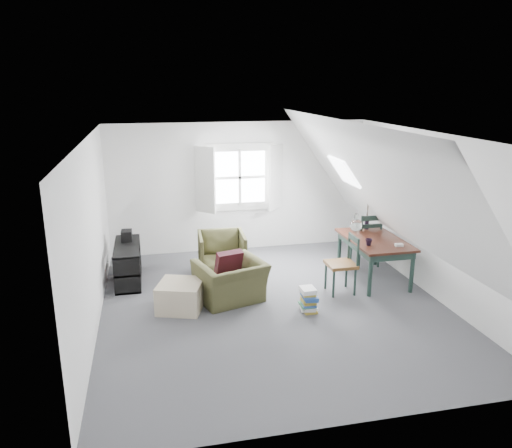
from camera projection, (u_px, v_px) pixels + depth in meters
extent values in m
plane|color=#4D4E52|center=(274.00, 306.00, 7.43)|extent=(5.50, 5.50, 0.00)
plane|color=white|center=(276.00, 137.00, 6.74)|extent=(5.50, 5.50, 0.00)
plane|color=white|center=(239.00, 187.00, 9.67)|extent=(5.00, 0.00, 5.00)
plane|color=white|center=(351.00, 307.00, 4.50)|extent=(5.00, 0.00, 5.00)
plane|color=white|center=(91.00, 237.00, 6.57)|extent=(0.00, 5.50, 5.50)
plane|color=white|center=(433.00, 216.00, 7.60)|extent=(0.00, 5.50, 5.50)
plane|color=white|center=(162.00, 194.00, 6.62)|extent=(3.19, 5.50, 4.48)
plane|color=white|center=(378.00, 184.00, 7.26)|extent=(3.19, 5.50, 4.48)
cube|color=white|center=(239.00, 177.00, 9.59)|extent=(1.30, 0.04, 1.30)
cube|color=white|center=(205.00, 180.00, 9.30)|extent=(0.35, 0.35, 1.25)
cube|color=white|center=(276.00, 177.00, 9.58)|extent=(0.35, 0.35, 1.25)
cube|color=white|center=(240.00, 177.00, 9.59)|extent=(1.00, 0.02, 1.00)
cube|color=white|center=(240.00, 177.00, 9.57)|extent=(1.08, 0.04, 0.05)
cube|color=white|center=(240.00, 177.00, 9.57)|extent=(0.05, 0.04, 1.08)
cube|color=white|center=(344.00, 172.00, 8.49)|extent=(0.35, 0.75, 0.47)
imported|color=#414123|center=(231.00, 300.00, 7.62)|extent=(1.16, 1.08, 0.62)
imported|color=#414123|center=(222.00, 273.00, 8.71)|extent=(0.82, 0.84, 0.73)
cube|color=#3D101A|center=(229.00, 263.00, 7.61)|extent=(0.46, 0.34, 0.42)
cube|color=tan|center=(181.00, 296.00, 7.28)|extent=(0.78, 0.78, 0.41)
cube|color=#33160E|center=(375.00, 240.00, 8.26)|extent=(0.86, 1.43, 0.04)
cube|color=#1E322B|center=(374.00, 244.00, 8.28)|extent=(0.76, 1.34, 0.11)
cylinder|color=#1E322B|center=(370.00, 276.00, 7.68)|extent=(0.07, 0.07, 0.68)
cylinder|color=#1E322B|center=(412.00, 272.00, 7.83)|extent=(0.07, 0.07, 0.68)
cylinder|color=#1E322B|center=(339.00, 250.00, 8.88)|extent=(0.07, 0.07, 0.68)
cylinder|color=#1E322B|center=(376.00, 247.00, 9.03)|extent=(0.07, 0.07, 0.68)
sphere|color=silver|center=(356.00, 225.00, 8.61)|extent=(0.22, 0.22, 0.22)
cylinder|color=silver|center=(356.00, 217.00, 8.57)|extent=(0.07, 0.07, 0.12)
cylinder|color=black|center=(367.00, 223.00, 8.76)|extent=(0.07, 0.07, 0.23)
cylinder|color=#3F2D1E|center=(368.00, 209.00, 8.69)|extent=(0.03, 0.05, 0.41)
cylinder|color=#3F2D1E|center=(368.00, 209.00, 8.70)|extent=(0.04, 0.06, 0.41)
cylinder|color=#3F2D1E|center=(367.00, 209.00, 8.68)|extent=(0.05, 0.07, 0.41)
imported|color=black|center=(368.00, 245.00, 7.92)|extent=(0.14, 0.14, 0.10)
cube|color=white|center=(399.00, 245.00, 7.86)|extent=(0.13, 0.10, 0.04)
cube|color=brown|center=(366.00, 239.00, 9.00)|extent=(0.46, 0.46, 0.05)
cylinder|color=#1E322B|center=(370.00, 248.00, 9.28)|extent=(0.04, 0.04, 0.47)
cylinder|color=#1E322B|center=(379.00, 255.00, 8.93)|extent=(0.04, 0.04, 0.47)
cylinder|color=#1E322B|center=(351.00, 249.00, 9.21)|extent=(0.04, 0.04, 0.47)
cylinder|color=#1E322B|center=(359.00, 256.00, 8.86)|extent=(0.04, 0.04, 0.47)
cylinder|color=#1E322B|center=(381.00, 228.00, 8.78)|extent=(0.04, 0.04, 0.49)
cylinder|color=#1E322B|center=(361.00, 230.00, 8.70)|extent=(0.04, 0.04, 0.49)
cube|color=#1E322B|center=(372.00, 218.00, 8.68)|extent=(0.37, 0.03, 0.09)
cube|color=#1E322B|center=(372.00, 226.00, 8.72)|extent=(0.37, 0.03, 0.07)
cube|color=brown|center=(341.00, 264.00, 7.80)|extent=(0.43, 0.43, 0.05)
cylinder|color=#1E322B|center=(326.00, 276.00, 7.99)|extent=(0.04, 0.04, 0.44)
cylinder|color=#1E322B|center=(346.00, 274.00, 8.07)|extent=(0.04, 0.04, 0.44)
cylinder|color=#1E322B|center=(334.00, 284.00, 7.66)|extent=(0.04, 0.04, 0.44)
cylinder|color=#1E322B|center=(355.00, 282.00, 7.74)|extent=(0.04, 0.04, 0.44)
cylinder|color=#1E322B|center=(349.00, 246.00, 7.94)|extent=(0.04, 0.04, 0.47)
cylinder|color=#1E322B|center=(358.00, 253.00, 7.61)|extent=(0.04, 0.04, 0.47)
cube|color=#1E322B|center=(354.00, 238.00, 7.73)|extent=(0.03, 0.35, 0.08)
cube|color=#1E322B|center=(354.00, 247.00, 7.76)|extent=(0.03, 0.35, 0.06)
cube|color=black|center=(129.00, 279.00, 8.39)|extent=(0.41, 1.22, 0.03)
cube|color=black|center=(128.00, 263.00, 8.31)|extent=(0.41, 1.22, 0.03)
cube|color=black|center=(127.00, 246.00, 8.22)|extent=(0.41, 1.22, 0.03)
cube|color=black|center=(127.00, 276.00, 7.75)|extent=(0.41, 0.03, 0.61)
cube|color=black|center=(129.00, 252.00, 8.86)|extent=(0.41, 0.03, 0.61)
cube|color=#264C99|center=(128.00, 281.00, 8.02)|extent=(0.18, 0.20, 0.22)
cube|color=red|center=(129.00, 271.00, 8.45)|extent=(0.18, 0.24, 0.22)
cube|color=white|center=(127.00, 260.00, 8.08)|extent=(0.18, 0.22, 0.20)
cube|color=black|center=(127.00, 236.00, 8.43)|extent=(0.18, 0.25, 0.19)
cube|color=#B29933|center=(309.00, 310.00, 7.25)|extent=(0.19, 0.25, 0.03)
cube|color=white|center=(307.00, 308.00, 7.25)|extent=(0.24, 0.27, 0.03)
cube|color=white|center=(310.00, 306.00, 7.24)|extent=(0.20, 0.27, 0.03)
cube|color=#337F4C|center=(307.00, 305.00, 7.22)|extent=(0.20, 0.25, 0.02)
cube|color=#264C99|center=(309.00, 304.00, 7.20)|extent=(0.22, 0.28, 0.02)
cube|color=#B29933|center=(308.00, 302.00, 7.22)|extent=(0.19, 0.25, 0.02)
cube|color=#B29933|center=(308.00, 299.00, 7.22)|extent=(0.22, 0.27, 0.03)
cube|color=#264C99|center=(311.00, 298.00, 7.19)|extent=(0.22, 0.28, 0.03)
cube|color=#264C99|center=(309.00, 296.00, 7.17)|extent=(0.22, 0.27, 0.03)
cube|color=#B29933|center=(308.00, 293.00, 7.21)|extent=(0.20, 0.26, 0.03)
cube|color=white|center=(308.00, 291.00, 7.19)|extent=(0.21, 0.24, 0.04)
cube|color=white|center=(308.00, 289.00, 7.18)|extent=(0.21, 0.25, 0.03)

